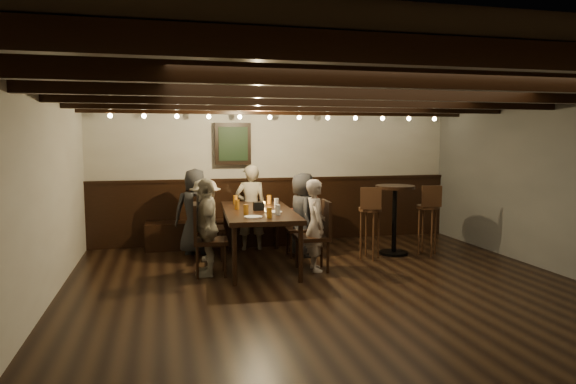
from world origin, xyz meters
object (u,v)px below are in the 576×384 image
object	(u,v)px
person_bench_centre	(251,207)
person_right_near	(303,215)
person_left_far	(207,227)
person_bench_left	(196,211)
bar_stool_right	(427,229)
dining_table	(258,214)
person_left_near	(206,219)
chair_left_far	(209,253)
person_right_far	(316,225)
bar_stool_left	(370,232)
person_bench_right	(306,213)
chair_right_far	(313,249)
high_top_table	(395,209)
chair_right_near	(301,239)
chair_left_near	(208,240)

from	to	relation	value
person_bench_centre	person_right_near	distance (m)	0.96
person_left_far	person_right_near	size ratio (longest dim) A/B	1.01
person_bench_left	bar_stool_right	bearing A→B (deg)	168.85
person_right_near	dining_table	bearing A→B (deg)	120.96
person_left_near	chair_left_far	bearing A→B (deg)	1.87
person_bench_left	person_right_far	xyz separation A→B (m)	(1.56, -1.45, -0.04)
person_bench_left	bar_stool_right	world-z (taller)	person_bench_left
person_left_far	bar_stool_right	bearing A→B (deg)	100.40
bar_stool_left	person_bench_right	bearing A→B (deg)	151.50
person_left_far	person_right_near	bearing A→B (deg)	120.96
bar_stool_left	bar_stool_right	size ratio (longest dim) A/B	1.00
chair_right_far	person_left_far	bearing A→B (deg)	90.00
high_top_table	bar_stool_right	world-z (taller)	bar_stool_right
high_top_table	person_left_far	bearing A→B (deg)	-169.26
chair_right_near	person_bench_left	bearing A→B (deg)	74.46
chair_left_far	person_right_near	xyz separation A→B (m)	(1.53, 0.80, 0.36)
person_bench_centre	person_left_near	xyz separation A→B (m)	(-0.79, -0.55, -0.09)
dining_table	bar_stool_left	bearing A→B (deg)	2.43
dining_table	chair_right_far	bearing A→B (deg)	-31.98
person_bench_left	bar_stool_right	distance (m)	3.70
chair_right_far	person_left_far	distance (m)	1.51
person_bench_left	person_right_far	distance (m)	2.13
chair_right_far	person_right_far	world-z (taller)	person_right_far
dining_table	bar_stool_right	bearing A→B (deg)	3.93
dining_table	person_bench_left	world-z (taller)	person_bench_left
chair_right_near	person_left_near	distance (m)	1.51
dining_table	person_left_far	distance (m)	0.88
person_left_far	bar_stool_left	bearing A→B (deg)	101.94
person_bench_left	person_left_far	distance (m)	1.36
chair_right_near	high_top_table	world-z (taller)	high_top_table
dining_table	chair_left_far	xyz separation A→B (m)	(-0.75, -0.40, -0.45)
chair_left_near	bar_stool_left	bearing A→B (deg)	81.24
chair_right_far	person_left_far	world-z (taller)	person_left_far
person_bench_left	bar_stool_left	distance (m)	2.76
person_bench_right	person_left_near	world-z (taller)	person_left_near
person_bench_left	person_right_far	world-z (taller)	person_bench_left
chair_left_far	person_right_near	distance (m)	1.76
chair_left_far	dining_table	bearing A→B (deg)	121.98
person_right_near	person_right_far	xyz separation A→B (m)	(-0.06, -0.90, -0.01)
person_bench_right	bar_stool_left	xyz separation A→B (m)	(0.77, -0.88, -0.19)
bar_stool_right	person_right_near	bearing A→B (deg)	179.48
person_left_far	chair_right_far	bearing A→B (deg)	90.00
chair_left_near	person_right_near	distance (m)	1.51
bar_stool_right	chair_left_far	bearing A→B (deg)	-162.42
chair_left_near	high_top_table	world-z (taller)	high_top_table
chair_right_near	chair_right_far	world-z (taller)	chair_right_far
person_bench_left	bar_stool_left	bearing A→B (deg)	162.51
chair_left_far	person_bench_right	world-z (taller)	person_bench_right
chair_right_near	bar_stool_left	world-z (taller)	bar_stool_left
person_bench_centre	chair_right_far	bearing A→B (deg)	115.66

